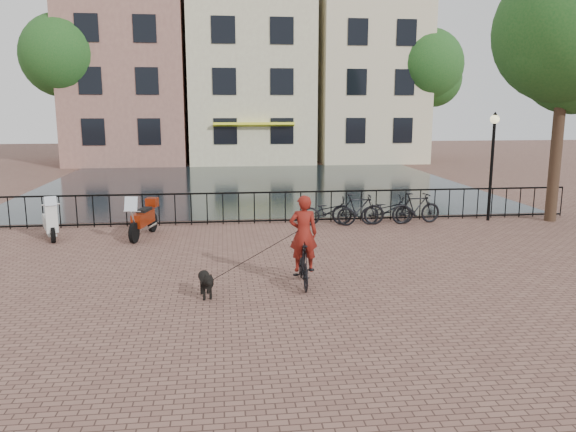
{
  "coord_description": "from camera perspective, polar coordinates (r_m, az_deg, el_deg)",
  "views": [
    {
      "loc": [
        -1.49,
        -9.68,
        3.7
      ],
      "look_at": [
        0.0,
        3.0,
        1.2
      ],
      "focal_mm": 35.0,
      "sensor_mm": 36.0,
      "label": 1
    }
  ],
  "objects": [
    {
      "name": "parked_bike_3",
      "position": [
        18.43,
        12.88,
        0.79
      ],
      "size": [
        1.71,
        0.69,
        1.0
      ],
      "primitive_type": "imported",
      "rotation": [
        0.0,
        0.0,
        1.7
      ],
      "color": "black",
      "rests_on": "ground"
    },
    {
      "name": "dog",
      "position": [
        11.23,
        -8.35,
        -6.76
      ],
      "size": [
        0.41,
        0.86,
        0.56
      ],
      "rotation": [
        0.0,
        0.0,
        0.17
      ],
      "color": "black",
      "rests_on": "ground"
    },
    {
      "name": "railing",
      "position": [
        18.03,
        -1.85,
        0.86
      ],
      "size": [
        20.0,
        0.05,
        1.02
      ],
      "color": "black",
      "rests_on": "ground"
    },
    {
      "name": "canal_house_left",
      "position": [
        40.22,
        -15.78,
        14.51
      ],
      "size": [
        7.5,
        9.0,
        12.8
      ],
      "color": "#85574D",
      "rests_on": "ground"
    },
    {
      "name": "canal_house_mid",
      "position": [
        39.79,
        -3.93,
        14.21
      ],
      "size": [
        8.0,
        9.5,
        11.8
      ],
      "color": "beige",
      "rests_on": "ground"
    },
    {
      "name": "canal_house_right",
      "position": [
        41.02,
        7.69,
        15.1
      ],
      "size": [
        7.0,
        9.0,
        13.3
      ],
      "color": "beige",
      "rests_on": "ground"
    },
    {
      "name": "parked_bike_1",
      "position": [
        17.88,
        7.13,
        0.68
      ],
      "size": [
        1.71,
        0.65,
        1.0
      ],
      "primitive_type": "imported",
      "rotation": [
        0.0,
        0.0,
        1.46
      ],
      "color": "black",
      "rests_on": "ground"
    },
    {
      "name": "tree_far_right",
      "position": [
        39.17,
        13.93,
        14.63
      ],
      "size": [
        4.76,
        4.76,
        8.76
      ],
      "color": "black",
      "rests_on": "ground"
    },
    {
      "name": "tree_near_right",
      "position": [
        20.19,
        26.49,
        16.43
      ],
      "size": [
        4.48,
        4.48,
        8.24
      ],
      "color": "black",
      "rests_on": "ground"
    },
    {
      "name": "canal_water",
      "position": [
        27.27,
        -3.51,
        3.25
      ],
      "size": [
        20.0,
        20.0,
        0.0
      ],
      "primitive_type": "plane",
      "color": "black",
      "rests_on": "ground"
    },
    {
      "name": "parked_bike_2",
      "position": [
        18.14,
        10.04,
        0.59
      ],
      "size": [
        1.72,
        0.62,
        0.9
      ],
      "primitive_type": "imported",
      "rotation": [
        0.0,
        0.0,
        1.59
      ],
      "color": "black",
      "rests_on": "ground"
    },
    {
      "name": "ground",
      "position": [
        10.47,
        1.94,
        -9.62
      ],
      "size": [
        100.0,
        100.0,
        0.0
      ],
      "primitive_type": "plane",
      "color": "brown",
      "rests_on": "ground"
    },
    {
      "name": "motorcycle",
      "position": [
        16.55,
        -14.52,
        0.16
      ],
      "size": [
        0.87,
        1.92,
        1.33
      ],
      "rotation": [
        0.0,
        0.0,
        -0.24
      ],
      "color": "maroon",
      "rests_on": "ground"
    },
    {
      "name": "tree_far_left",
      "position": [
        38.01,
        -21.93,
        14.86
      ],
      "size": [
        5.04,
        5.04,
        9.27
      ],
      "color": "black",
      "rests_on": "ground"
    },
    {
      "name": "lamp_post",
      "position": [
        19.38,
        20.09,
        6.5
      ],
      "size": [
        0.3,
        0.3,
        3.45
      ],
      "color": "black",
      "rests_on": "ground"
    },
    {
      "name": "parked_bike_0",
      "position": [
        17.69,
        4.13,
        0.46
      ],
      "size": [
        1.78,
        0.83,
        0.9
      ],
      "primitive_type": "imported",
      "rotation": [
        0.0,
        0.0,
        1.43
      ],
      "color": "black",
      "rests_on": "ground"
    },
    {
      "name": "scooter",
      "position": [
        17.22,
        -23.08,
        0.04
      ],
      "size": [
        0.92,
        1.48,
        1.33
      ],
      "rotation": [
        0.0,
        0.0,
        0.38
      ],
      "color": "silver",
      "rests_on": "ground"
    },
    {
      "name": "cyclist",
      "position": [
        11.67,
        1.57,
        -3.05
      ],
      "size": [
        0.72,
        1.65,
        2.24
      ],
      "rotation": [
        0.0,
        0.0,
        3.1
      ],
      "color": "black",
      "rests_on": "ground"
    }
  ]
}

